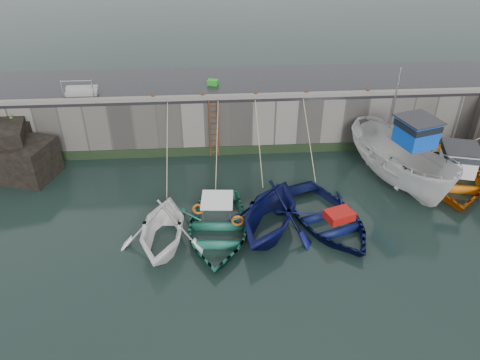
{
  "coord_description": "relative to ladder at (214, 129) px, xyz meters",
  "views": [
    {
      "loc": [
        -2.13,
        -12.03,
        12.53
      ],
      "look_at": [
        -0.93,
        5.52,
        1.2
      ],
      "focal_mm": 35.0,
      "sensor_mm": 36.0,
      "label": 1
    }
  ],
  "objects": [
    {
      "name": "boat_near_white",
      "position": [
        -2.24,
        -7.11,
        -1.59
      ],
      "size": [
        4.04,
        4.57,
        2.25
      ],
      "primitive_type": "imported",
      "rotation": [
        0.0,
        0.0,
        -0.09
      ],
      "color": "white",
      "rests_on": "ground"
    },
    {
      "name": "boat_near_blacktrim_rope",
      "position": [
        2.16,
        -1.98,
        -1.59
      ],
      "size": [
        0.04,
        4.88,
        3.1
      ],
      "primitive_type": null,
      "color": "tan",
      "rests_on": "ground"
    },
    {
      "name": "bollard_b",
      "position": [
        -0.5,
        0.34,
        1.71
      ],
      "size": [
        0.18,
        0.18,
        0.28
      ],
      "primitive_type": "cylinder",
      "color": "#3F1E0F",
      "rests_on": "road_back"
    },
    {
      "name": "boat_near_white_rope",
      "position": [
        -2.24,
        -2.26,
        -1.59
      ],
      "size": [
        0.04,
        5.37,
        3.1
      ],
      "primitive_type": null,
      "color": "tan",
      "rests_on": "ground"
    },
    {
      "name": "boat_far_orange",
      "position": [
        11.49,
        -3.32,
        -1.19
      ],
      "size": [
        5.83,
        7.06,
        4.27
      ],
      "rotation": [
        0.0,
        0.0,
        -0.27
      ],
      "color": "orange",
      "rests_on": "ground"
    },
    {
      "name": "ladder",
      "position": [
        0.0,
        0.0,
        0.0
      ],
      "size": [
        0.51,
        0.08,
        3.2
      ],
      "color": "#3F1E0F",
      "rests_on": "ground"
    },
    {
      "name": "quay_back",
      "position": [
        2.0,
        2.59,
        -0.09
      ],
      "size": [
        30.0,
        5.0,
        3.0
      ],
      "primitive_type": "cube",
      "color": "slate",
      "rests_on": "ground"
    },
    {
      "name": "boat_near_blue",
      "position": [
        -0.04,
        -6.65,
        -1.59
      ],
      "size": [
        4.25,
        5.66,
        1.11
      ],
      "primitive_type": "imported",
      "rotation": [
        0.0,
        0.0,
        -0.08
      ],
      "color": "#1B5F4C",
      "rests_on": "ground"
    },
    {
      "name": "railing",
      "position": [
        -6.75,
        1.33,
        1.77
      ],
      "size": [
        1.6,
        1.05,
        1.0
      ],
      "color": "#A5A8AD",
      "rests_on": "road_back"
    },
    {
      "name": "ground",
      "position": [
        2.0,
        -9.91,
        -1.59
      ],
      "size": [
        120.0,
        120.0,
        0.0
      ],
      "primitive_type": "plane",
      "color": "black",
      "rests_on": "ground"
    },
    {
      "name": "bollard_e",
      "position": [
        8.0,
        0.34,
        1.71
      ],
      "size": [
        0.18,
        0.18,
        0.28
      ],
      "primitive_type": "cylinder",
      "color": "#3F1E0F",
      "rests_on": "road_back"
    },
    {
      "name": "boat_near_navy_rope",
      "position": [
        4.7,
        -1.83,
        -1.59
      ],
      "size": [
        0.04,
        4.63,
        3.1
      ],
      "primitive_type": null,
      "color": "tan",
      "rests_on": "ground"
    },
    {
      "name": "algae_back",
      "position": [
        2.0,
        0.05,
        -1.34
      ],
      "size": [
        30.0,
        0.08,
        0.5
      ],
      "primitive_type": "cube",
      "color": "black",
      "rests_on": "ground"
    },
    {
      "name": "boat_far_white",
      "position": [
        8.89,
        -3.21,
        -0.45
      ],
      "size": [
        4.64,
        7.52,
        5.72
      ],
      "rotation": [
        0.0,
        0.0,
        0.3
      ],
      "color": "silver",
      "rests_on": "ground"
    },
    {
      "name": "boat_near_blue_rope",
      "position": [
        -0.04,
        -2.03,
        -1.59
      ],
      "size": [
        0.04,
        4.97,
        3.1
      ],
      "primitive_type": null,
      "color": "tan",
      "rests_on": "ground"
    },
    {
      "name": "boat_near_navy",
      "position": [
        4.7,
        -6.25,
        -1.59
      ],
      "size": [
        5.43,
        6.38,
        1.12
      ],
      "primitive_type": "imported",
      "rotation": [
        0.0,
        0.0,
        0.34
      ],
      "color": "#09113E",
      "rests_on": "ground"
    },
    {
      "name": "road_back",
      "position": [
        2.0,
        2.59,
        1.49
      ],
      "size": [
        30.0,
        5.0,
        0.16
      ],
      "primitive_type": "cube",
      "color": "black",
      "rests_on": "quay_back"
    },
    {
      "name": "bollard_d",
      "position": [
        4.8,
        0.34,
        1.71
      ],
      "size": [
        0.18,
        0.18,
        0.28
      ],
      "primitive_type": "cylinder",
      "color": "#3F1E0F",
      "rests_on": "road_back"
    },
    {
      "name": "fish_crate",
      "position": [
        0.05,
        2.18,
        1.71
      ],
      "size": [
        0.64,
        0.52,
        0.29
      ],
      "primitive_type": "cube",
      "rotation": [
        0.0,
        0.0,
        -0.31
      ],
      "color": "#1E971B",
      "rests_on": "road_back"
    },
    {
      "name": "boat_near_blacktrim",
      "position": [
        2.16,
        -6.54,
        -1.59
      ],
      "size": [
        5.77,
        6.1,
        2.54
      ],
      "primitive_type": "imported",
      "rotation": [
        0.0,
        0.0,
        -0.42
      ],
      "color": "#0A0F42",
      "rests_on": "ground"
    },
    {
      "name": "bollard_c",
      "position": [
        2.2,
        0.34,
        1.71
      ],
      "size": [
        0.18,
        0.18,
        0.28
      ],
      "primitive_type": "cylinder",
      "color": "#3F1E0F",
      "rests_on": "road_back"
    },
    {
      "name": "bollard_a",
      "position": [
        -3.0,
        0.34,
        1.71
      ],
      "size": [
        0.18,
        0.18,
        0.28
      ],
      "primitive_type": "cylinder",
      "color": "#3F1E0F",
      "rests_on": "road_back"
    },
    {
      "name": "kerb_back",
      "position": [
        2.0,
        0.24,
        1.67
      ],
      "size": [
        30.0,
        0.3,
        0.2
      ],
      "primitive_type": "cube",
      "color": "slate",
      "rests_on": "road_back"
    }
  ]
}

